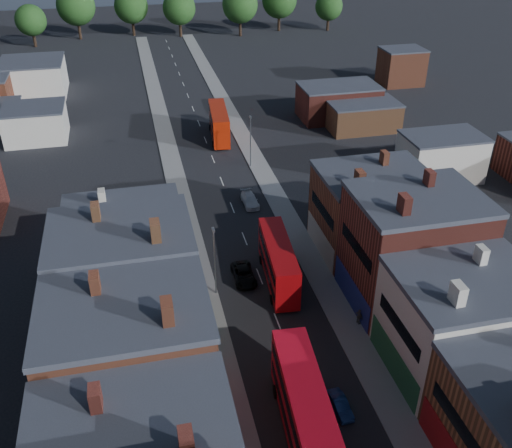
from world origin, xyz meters
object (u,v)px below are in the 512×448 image
bus_0 (304,408)px  car_2 (244,275)px  ped_1 (232,419)px  bus_1 (278,262)px  car_3 (250,200)px  bus_2 (219,123)px  car_1 (340,405)px  ped_3 (359,317)px

bus_0 → car_2: size_ratio=2.62×
car_2 → ped_1: 19.89m
bus_1 → car_2: bus_1 is taller
car_2 → car_3: bearing=75.5°
car_3 → ped_1: 36.97m
bus_0 → car_2: bus_0 is taller
bus_2 → car_1: bearing=-85.1°
bus_1 → ped_3: size_ratio=6.83×
bus_0 → car_2: (-0.31, 20.99, -2.25)m
car_2 → ped_3: size_ratio=2.89×
bus_0 → car_1: bus_0 is taller
bus_0 → bus_2: size_ratio=1.07×
bus_0 → ped_1: size_ratio=6.83×
bus_0 → ped_3: 14.65m
bus_1 → bus_2: bearing=93.6°
bus_2 → car_1: (-0.28, -59.93, -2.17)m
car_2 → car_3: size_ratio=1.04×
ped_1 → car_3: bearing=-98.1°
car_3 → bus_1: bearing=-93.5°
car_1 → car_2: size_ratio=0.70×
car_2 → car_3: car_3 is taller
car_1 → car_3: car_3 is taller
bus_2 → car_2: bearing=-90.9°
bus_2 → bus_1: bearing=-85.9°
car_1 → car_2: (-4.01, 19.43, 0.12)m
bus_1 → bus_2: 41.69m
bus_0 → car_3: (4.01, 37.52, -2.25)m
bus_2 → ped_1: bus_2 is taller
ped_1 → bus_1: bearing=-108.8°
bus_2 → car_2: 40.78m
car_3 → ped_1: ped_1 is taller
bus_2 → car_1: 59.97m
car_3 → bus_2: bearing=89.0°
car_2 → car_3: (4.32, 16.52, 0.00)m
car_3 → ped_1: size_ratio=2.51×
bus_0 → bus_2: bus_0 is taller
bus_2 → ped_3: bus_2 is taller
bus_0 → bus_2: 61.62m
car_3 → car_2: bearing=-105.7°
car_1 → car_3: bearing=85.3°
car_1 → ped_3: size_ratio=2.01×
car_3 → ped_1: bearing=-105.7°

